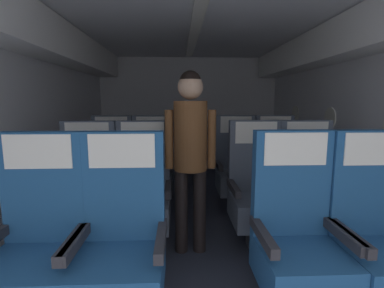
# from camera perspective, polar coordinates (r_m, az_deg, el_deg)

# --- Properties ---
(ground) EXTENTS (3.56, 5.60, 0.02)m
(ground) POSITION_cam_1_polar(r_m,az_deg,el_deg) (3.15, 1.07, -16.41)
(ground) COLOR #2D3342
(fuselage_shell) EXTENTS (3.44, 5.25, 2.18)m
(fuselage_shell) POSITION_cam_1_polar(r_m,az_deg,el_deg) (3.12, 0.86, 13.03)
(fuselage_shell) COLOR silver
(fuselage_shell) RESTS_ON ground
(seat_a_left_window) EXTENTS (0.51, 0.51, 1.14)m
(seat_a_left_window) POSITION_cam_1_polar(r_m,az_deg,el_deg) (1.95, -28.48, -18.04)
(seat_a_left_window) COLOR #38383D
(seat_a_left_window) RESTS_ON ground
(seat_a_left_aisle) EXTENTS (0.51, 0.51, 1.14)m
(seat_a_left_aisle) POSITION_cam_1_polar(r_m,az_deg,el_deg) (1.80, -13.78, -19.44)
(seat_a_left_aisle) COLOR #38383D
(seat_a_left_aisle) RESTS_ON ground
(seat_a_right_aisle) EXTENTS (0.51, 0.51, 1.14)m
(seat_a_right_aisle) POSITION_cam_1_polar(r_m,az_deg,el_deg) (2.13, 33.03, -16.05)
(seat_a_right_aisle) COLOR #38383D
(seat_a_right_aisle) RESTS_ON ground
(seat_a_right_window) EXTENTS (0.51, 0.51, 1.14)m
(seat_a_right_window) POSITION_cam_1_polar(r_m,az_deg,el_deg) (1.92, 20.24, -17.86)
(seat_a_right_window) COLOR #38383D
(seat_a_right_window) RESTS_ON ground
(seat_b_left_window) EXTENTS (0.51, 0.51, 1.14)m
(seat_b_left_window) POSITION_cam_1_polar(r_m,az_deg,el_deg) (2.73, -20.20, -9.82)
(seat_b_left_window) COLOR #38383D
(seat_b_left_window) RESTS_ON ground
(seat_b_left_aisle) EXTENTS (0.51, 0.51, 1.14)m
(seat_b_left_aisle) POSITION_cam_1_polar(r_m,az_deg,el_deg) (2.64, -9.76, -10.07)
(seat_b_left_aisle) COLOR #38383D
(seat_b_left_aisle) RESTS_ON ground
(seat_b_right_aisle) EXTENTS (0.51, 0.51, 1.14)m
(seat_b_right_aisle) POSITION_cam_1_polar(r_m,az_deg,el_deg) (2.86, 22.20, -9.11)
(seat_b_right_aisle) COLOR #38383D
(seat_b_right_aisle) RESTS_ON ground
(seat_b_right_window) EXTENTS (0.51, 0.51, 1.14)m
(seat_b_right_window) POSITION_cam_1_polar(r_m,az_deg,el_deg) (2.72, 12.83, -9.61)
(seat_b_right_window) COLOR #38383D
(seat_b_right_window) RESTS_ON ground
(seat_c_left_window) EXTENTS (0.51, 0.51, 1.14)m
(seat_c_left_window) POSITION_cam_1_polar(r_m,az_deg,el_deg) (3.59, -15.79, -5.23)
(seat_c_left_window) COLOR #38383D
(seat_c_left_window) RESTS_ON ground
(seat_c_left_aisle) EXTENTS (0.51, 0.51, 1.14)m
(seat_c_left_aisle) POSITION_cam_1_polar(r_m,az_deg,el_deg) (3.50, -7.89, -5.35)
(seat_c_left_aisle) COLOR #38383D
(seat_c_left_aisle) RESTS_ON ground
(seat_c_right_aisle) EXTENTS (0.51, 0.51, 1.14)m
(seat_c_right_aisle) POSITION_cam_1_polar(r_m,az_deg,el_deg) (3.69, 16.42, -4.91)
(seat_c_right_aisle) COLOR #38383D
(seat_c_right_aisle) RESTS_ON ground
(seat_c_right_window) EXTENTS (0.51, 0.51, 1.14)m
(seat_c_right_window) POSITION_cam_1_polar(r_m,az_deg,el_deg) (3.56, 8.86, -5.15)
(seat_c_right_window) COLOR #38383D
(seat_c_right_window) RESTS_ON ground
(flight_attendant) EXTENTS (0.43, 0.28, 1.57)m
(flight_attendant) POSITION_cam_1_polar(r_m,az_deg,el_deg) (2.41, -0.31, 0.01)
(flight_attendant) COLOR black
(flight_attendant) RESTS_ON ground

